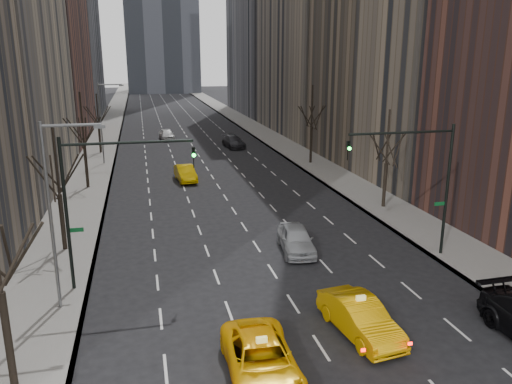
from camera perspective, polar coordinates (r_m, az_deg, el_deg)
sidewalk_left at (r=84.53m, az=-16.69°, el=6.50°), size 4.50×320.00×0.15m
sidewalk_right at (r=86.51m, az=-0.17°, el=7.32°), size 4.50×320.00×0.15m
tree_lw_a at (r=19.93m, az=-27.10°, el=-10.31°), size 3.36×3.50×8.28m
tree_lw_b at (r=32.97m, az=-21.54°, el=-0.26°), size 3.36×3.50×7.82m
tree_lw_c at (r=48.44m, az=-19.02°, el=5.01°), size 3.36×3.50×8.74m
tree_lw_d at (r=66.25m, az=-17.53°, el=7.25°), size 3.36×3.50×7.36m
tree_rw_b at (r=41.06m, az=14.65°, el=3.20°), size 3.36×3.50×7.82m
tree_rw_c at (r=57.31m, az=6.36°, el=7.20°), size 3.36×3.50×8.74m
traffic_mast_left at (r=26.41m, az=-17.47°, el=0.43°), size 6.69×0.39×8.00m
traffic_mast_right at (r=30.80m, az=18.60°, el=2.37°), size 6.69×0.39×8.00m
streetlight_near at (r=24.67m, az=-21.80°, el=-0.67°), size 2.83×0.22×9.00m
streetlight_far at (r=58.99m, az=-17.02°, el=8.41°), size 2.83×0.22×9.00m
taxi_suv at (r=19.93m, az=0.62°, el=-18.71°), size 2.77×5.68×1.56m
taxi_sedan at (r=23.08m, az=11.77°, el=-13.84°), size 2.40×5.17×1.64m
silver_sedan_ahead at (r=31.60m, az=4.61°, el=-5.38°), size 2.52×5.04×1.65m
far_taxi at (r=49.89m, az=-8.08°, el=2.14°), size 2.06×4.82×1.55m
far_suv_grey at (r=68.09m, az=-2.57°, el=5.76°), size 2.77×5.59×1.56m
far_car_white at (r=75.58m, az=-10.17°, el=6.50°), size 2.39×4.91×1.62m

